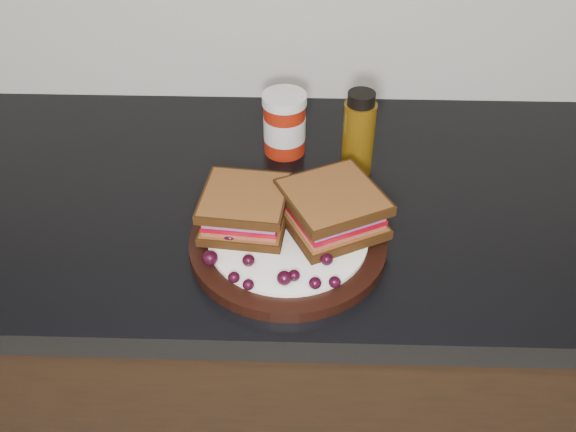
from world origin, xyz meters
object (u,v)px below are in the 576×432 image
object	(u,v)px
sandwich_left	(245,209)
oil_bottle	(359,133)
condiment_jar	(284,124)
plate	(288,243)

from	to	relation	value
sandwich_left	oil_bottle	xyz separation A→B (m)	(0.17, 0.17, 0.02)
sandwich_left	condiment_jar	world-z (taller)	condiment_jar
sandwich_left	oil_bottle	size ratio (longest dim) A/B	0.82
plate	oil_bottle	size ratio (longest dim) A/B	1.95
condiment_jar	oil_bottle	size ratio (longest dim) A/B	0.76
plate	sandwich_left	bearing A→B (deg)	157.75
oil_bottle	plate	bearing A→B (deg)	-118.78
sandwich_left	condiment_jar	bearing A→B (deg)	83.87
condiment_jar	oil_bottle	xyz separation A→B (m)	(0.12, -0.05, 0.02)
condiment_jar	oil_bottle	distance (m)	0.13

